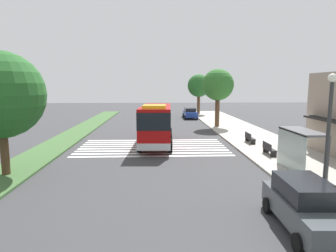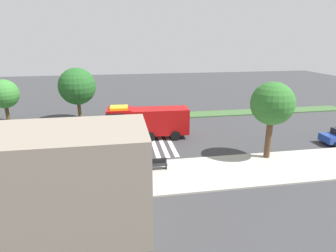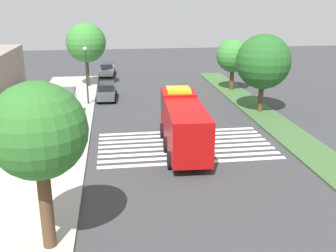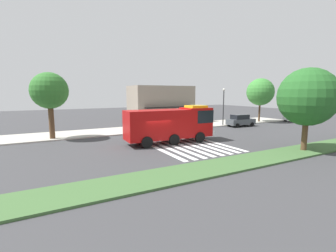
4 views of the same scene
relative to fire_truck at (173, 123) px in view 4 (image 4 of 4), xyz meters
The scene contains 15 objects.
ground_plane 2.96m from the fire_truck, behind, with size 120.00×120.00×0.00m, color #38383A.
sidewalk 10.05m from the fire_truck, 102.57° to the left, with size 60.00×5.99×0.14m, color #ADA89E.
median_strip 9.19m from the fire_truck, 103.81° to the right, with size 60.00×3.00×0.14m, color #3D6033.
crosswalk 2.12m from the fire_truck, 26.40° to the right, with size 6.75×12.46×0.01m.
fire_truck is the anchor object (origin of this frame).
parked_car_mid 15.97m from the fire_truck, 19.91° to the left, with size 4.48×2.16×1.82m.
parked_car_east 29.06m from the fire_truck, 10.77° to the left, with size 4.87×2.16×1.76m.
bus_stop_shelter 11.70m from the fire_truck, 45.84° to the left, with size 3.50×1.40×2.46m.
bench_near_shelter 9.43m from the fire_truck, 63.57° to the left, with size 1.60×0.50×0.90m.
bench_west_of_shelter 8.48m from the fire_truck, 92.07° to the left, with size 1.60×0.50×0.90m.
street_lamp 15.03m from the fire_truck, 28.88° to the left, with size 0.36×0.36×5.60m.
storefront_building 16.54m from the fire_truck, 67.15° to the left, with size 10.41×6.01×6.22m.
sidewalk_tree_west 13.59m from the fire_truck, 144.71° to the left, with size 3.87×3.87×7.11m.
sidewalk_tree_center 23.14m from the fire_truck, 19.43° to the left, with size 4.60×4.60×7.39m.
median_tree_far_west 12.26m from the fire_truck, 46.86° to the right, with size 4.91×4.91×7.04m.
Camera 4 is at (-9.82, -20.59, 5.07)m, focal length 25.49 mm.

